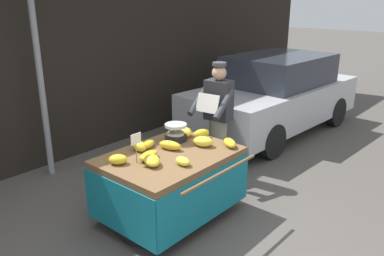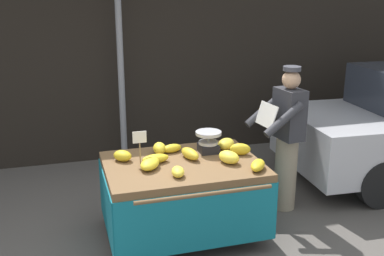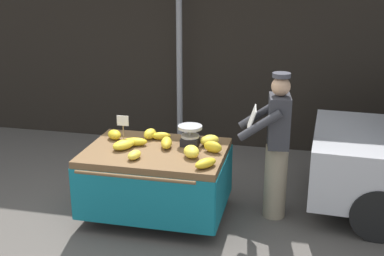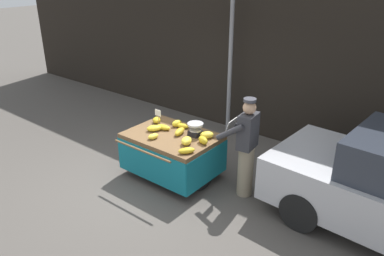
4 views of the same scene
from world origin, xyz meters
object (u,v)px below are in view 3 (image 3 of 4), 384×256
Objects in this scene: banana_bunch_8 at (114,135)px; banana_bunch_7 at (135,142)px; banana_bunch_6 at (206,163)px; banana_bunch_10 at (191,152)px; banana_bunch_1 at (150,134)px; banana_bunch_3 at (209,140)px; price_sign at (123,123)px; banana_bunch_2 at (161,136)px; banana_cart at (156,167)px; weighing_scale at (190,135)px; banana_bunch_4 at (124,145)px; street_pole at (179,55)px; banana_bunch_9 at (134,155)px; banana_bunch_5 at (213,147)px; vendor_person at (276,146)px; banana_bunch_0 at (166,143)px.

banana_bunch_7 is at bearing -26.84° from banana_bunch_8.
banana_bunch_10 is (-0.21, 0.25, 0.02)m from banana_bunch_6.
banana_bunch_1 and banana_bunch_3 have the same top height.
banana_bunch_1 is at bearing 68.93° from banana_bunch_7.
banana_bunch_1 is at bearing 138.58° from banana_bunch_6.
price_sign is 0.50m from banana_bunch_2.
banana_bunch_8 is (-0.58, 0.22, 0.28)m from banana_cart.
banana_bunch_6 is 1.38m from banana_bunch_8.
banana_bunch_3 is at bearing -5.32° from banana_bunch_1.
weighing_scale is at bearing 116.30° from banana_bunch_6.
weighing_scale is at bearing -169.93° from banana_bunch_3.
street_pole is at bearing 88.38° from banana_bunch_4.
street_pole is at bearing 113.26° from banana_bunch_3.
banana_bunch_1 reaches higher than banana_bunch_9.
banana_bunch_8 is at bearing 158.83° from banana_cart.
banana_bunch_9 is (0.13, -0.40, -0.00)m from banana_bunch_7.
banana_bunch_2 is 1.03× the size of banana_bunch_5.
banana_bunch_10 is at bearing -17.64° from banana_cart.
banana_bunch_7 is at bearing 165.94° from banana_cart.
banana_bunch_4 is 0.81m from banana_bunch_10.
banana_bunch_1 is at bearing 14.59° from banana_bunch_8.
street_pole is 2.45m from banana_cart.
banana_bunch_1 is at bearing 160.99° from banana_bunch_5.
banana_bunch_4 is 1.42× the size of banana_bunch_9.
banana_bunch_3 is at bearing 19.95° from banana_bunch_4.
banana_bunch_1 is (-0.17, 0.33, 0.28)m from banana_cart.
banana_bunch_7 is at bearing -165.82° from weighing_scale.
vendor_person is at bearing -1.14° from banana_bunch_2.
banana_bunch_3 is at bearing 10.07° from weighing_scale.
banana_bunch_0 reaches higher than banana_bunch_7.
banana_bunch_5 is at bearing -67.01° from street_pole.
street_pole reaches higher than weighing_scale.
banana_bunch_1 is 0.28m from banana_bunch_7.
price_sign reaches higher than banana_bunch_10.
banana_bunch_3 is at bearing 110.41° from banana_bunch_5.
price_sign is at bearing -37.66° from banana_bunch_8.
banana_bunch_5 reaches higher than banana_bunch_8.
vendor_person is (1.33, 0.30, 0.26)m from banana_cart.
banana_bunch_3 is at bearing -176.90° from vendor_person.
banana_bunch_2 is (-0.13, 0.24, -0.01)m from banana_bunch_0.
price_sign reaches higher than banana_bunch_3.
banana_bunch_9 is 1.60m from vendor_person.
banana_bunch_0 is 1.25× the size of banana_bunch_3.
banana_cart is 5.41× the size of banana_bunch_0.
vendor_person is (1.36, -0.03, -0.01)m from banana_bunch_2.
banana_bunch_8 is (-0.55, -0.11, 0.01)m from banana_bunch_2.
banana_bunch_0 is 1.20× the size of banana_bunch_10.
banana_bunch_3 is at bearing 9.37° from price_sign.
banana_bunch_4 is 1.72m from vendor_person.
banana_bunch_1 is 0.72× the size of banana_bunch_7.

